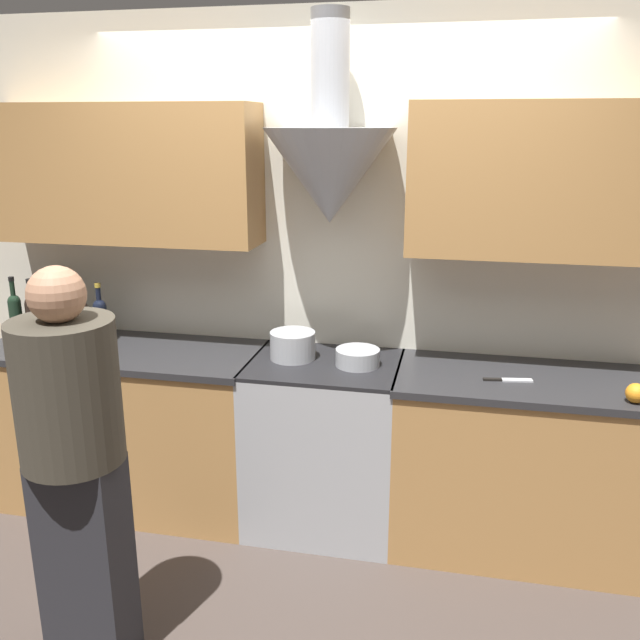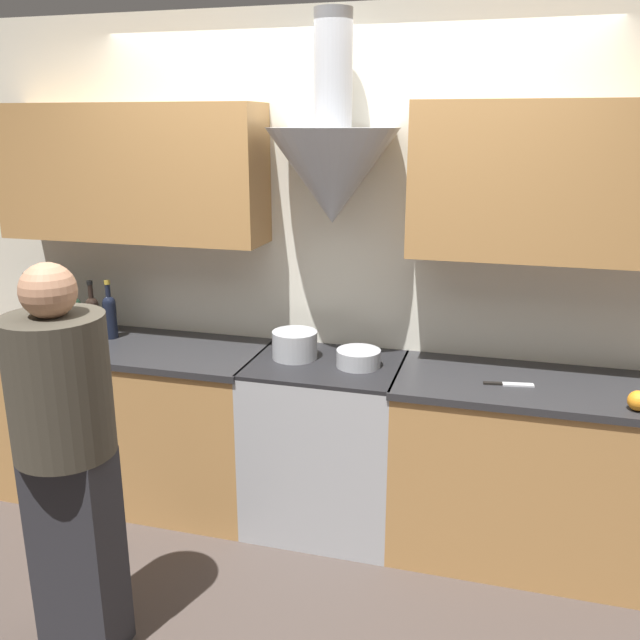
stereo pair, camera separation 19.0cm
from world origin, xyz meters
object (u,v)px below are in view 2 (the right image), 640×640
(wine_bottle_4, at_px, (93,314))
(wine_bottle_5, at_px, (110,314))
(wine_bottle_1, at_px, (46,310))
(mixing_bowl, at_px, (358,358))
(wine_bottle_3, at_px, (76,314))
(orange_fruit, at_px, (638,401))
(stock_pot, at_px, (295,345))
(stove_range, at_px, (325,444))
(wine_bottle_2, at_px, (61,310))
(wine_bottle_0, at_px, (29,308))
(person_foreground_left, at_px, (67,452))

(wine_bottle_4, relative_size, wine_bottle_5, 0.98)
(wine_bottle_1, xyz_separation_m, mixing_bowl, (1.82, -0.06, -0.10))
(wine_bottle_3, bearing_deg, orange_fruit, -5.30)
(wine_bottle_5, relative_size, stock_pot, 1.43)
(orange_fruit, bearing_deg, wine_bottle_1, 174.89)
(stove_range, xyz_separation_m, wine_bottle_4, (-1.36, 0.07, 0.58))
(wine_bottle_2, bearing_deg, wine_bottle_5, 1.58)
(wine_bottle_2, bearing_deg, orange_fruit, -5.42)
(stove_range, xyz_separation_m, orange_fruit, (1.40, -0.22, 0.49))
(mixing_bowl, height_order, orange_fruit, orange_fruit)
(wine_bottle_1, distance_m, orange_fruit, 3.07)
(stove_range, distance_m, wine_bottle_4, 1.48)
(wine_bottle_0, height_order, wine_bottle_5, wine_bottle_0)
(orange_fruit, distance_m, person_foreground_left, 2.29)
(wine_bottle_0, distance_m, wine_bottle_2, 0.19)
(wine_bottle_2, bearing_deg, wine_bottle_0, -174.45)
(wine_bottle_0, height_order, wine_bottle_4, wine_bottle_0)
(stove_range, distance_m, wine_bottle_1, 1.75)
(person_foreground_left, bearing_deg, stock_pot, 65.29)
(wine_bottle_5, bearing_deg, wine_bottle_4, -179.03)
(wine_bottle_0, relative_size, wine_bottle_2, 1.00)
(wine_bottle_2, height_order, stock_pot, wine_bottle_2)
(wine_bottle_1, bearing_deg, wine_bottle_4, 2.88)
(wine_bottle_3, relative_size, wine_bottle_5, 1.01)
(wine_bottle_5, distance_m, orange_fruit, 2.67)
(wine_bottle_2, xyz_separation_m, mixing_bowl, (1.73, -0.07, -0.10))
(wine_bottle_4, xyz_separation_m, orange_fruit, (2.76, -0.29, -0.09))
(stock_pot, distance_m, mixing_bowl, 0.34)
(wine_bottle_4, bearing_deg, orange_fruit, -5.94)
(stove_range, bearing_deg, mixing_bowl, -1.88)
(wine_bottle_3, bearing_deg, wine_bottle_5, 6.84)
(stove_range, distance_m, person_foreground_left, 1.39)
(wine_bottle_5, relative_size, mixing_bowl, 1.50)
(stove_range, relative_size, wine_bottle_5, 2.75)
(wine_bottle_3, bearing_deg, wine_bottle_2, 171.40)
(wine_bottle_1, distance_m, wine_bottle_5, 0.40)
(wine_bottle_1, xyz_separation_m, wine_bottle_2, (0.09, 0.01, 0.00))
(stove_range, relative_size, wine_bottle_4, 2.82)
(wine_bottle_5, relative_size, orange_fruit, 3.82)
(wine_bottle_0, bearing_deg, stove_range, -1.50)
(wine_bottle_4, height_order, wine_bottle_5, wine_bottle_5)
(wine_bottle_1, relative_size, wine_bottle_2, 0.98)
(wine_bottle_4, bearing_deg, wine_bottle_1, -177.12)
(wine_bottle_1, height_order, mixing_bowl, wine_bottle_1)
(orange_fruit, xyz_separation_m, person_foreground_left, (-2.10, -0.91, -0.08))
(wine_bottle_5, height_order, orange_fruit, wine_bottle_5)
(stock_pot, bearing_deg, wine_bottle_1, 178.93)
(stove_range, relative_size, wine_bottle_1, 2.67)
(orange_fruit, height_order, person_foreground_left, person_foreground_left)
(wine_bottle_3, distance_m, person_foreground_left, 1.40)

